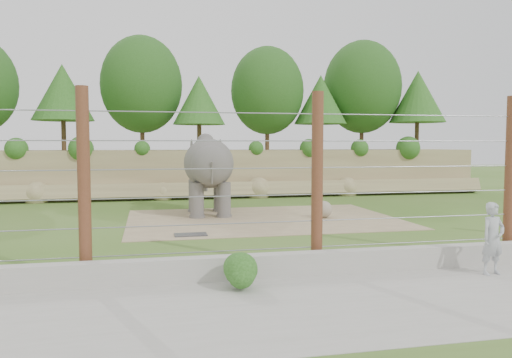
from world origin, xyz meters
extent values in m
plane|color=#3E6A1E|center=(0.00, 0.00, 0.00)|extent=(90.00, 90.00, 0.00)
cube|color=olive|center=(0.00, 13.00, 1.25)|extent=(30.00, 4.00, 2.50)
cube|color=olive|center=(0.00, 10.70, 0.35)|extent=(30.00, 1.37, 1.07)
cylinder|color=#3F2B19|center=(-8.00, 12.50, 3.29)|extent=(0.24, 0.24, 1.58)
sphere|color=#1F4815|center=(-8.00, 12.50, 5.42)|extent=(3.60, 3.60, 3.60)
cylinder|color=#3F2B19|center=(-4.00, 13.00, 3.46)|extent=(0.24, 0.24, 1.92)
sphere|color=#1F4815|center=(-4.00, 13.00, 6.07)|extent=(4.40, 4.40, 4.40)
cylinder|color=#3F2B19|center=(-1.00, 11.80, 3.20)|extent=(0.24, 0.24, 1.40)
sphere|color=#1F4815|center=(-1.00, 11.80, 5.10)|extent=(3.20, 3.20, 3.20)
cylinder|color=#3F2B19|center=(3.00, 12.80, 3.41)|extent=(0.24, 0.24, 1.82)
sphere|color=#1F4815|center=(3.00, 12.80, 5.88)|extent=(4.16, 4.16, 4.16)
cylinder|color=#3F2B19|center=(6.00, 12.20, 3.25)|extent=(0.24, 0.24, 1.50)
sphere|color=#1F4815|center=(6.00, 12.20, 5.29)|extent=(3.44, 3.44, 3.44)
cylinder|color=#3F2B19|center=(9.00, 13.20, 3.51)|extent=(0.24, 0.24, 2.03)
sphere|color=#1F4815|center=(9.00, 13.20, 6.27)|extent=(4.64, 4.64, 4.64)
cylinder|color=#3F2B19|center=(12.00, 12.00, 3.32)|extent=(0.24, 0.24, 1.64)
sphere|color=#1F4815|center=(12.00, 12.00, 5.55)|extent=(3.76, 3.76, 3.76)
cube|color=#927B5C|center=(0.50, 3.00, 0.01)|extent=(10.00, 7.00, 0.02)
cube|color=#262628|center=(-2.46, 0.20, 0.04)|extent=(1.00, 0.60, 0.03)
sphere|color=gray|center=(2.81, 2.77, 0.34)|extent=(0.65, 0.65, 0.65)
cube|color=#A29F96|center=(0.00, -5.00, 0.25)|extent=(26.00, 0.35, 0.50)
cube|color=#A29F96|center=(0.00, -7.00, 0.01)|extent=(26.00, 4.00, 0.01)
cylinder|color=#4F2716|center=(-5.00, -4.50, 2.00)|extent=(0.26, 0.26, 4.00)
cylinder|color=#4F2716|center=(0.00, -4.50, 2.00)|extent=(0.26, 0.26, 4.00)
cylinder|color=#4F2716|center=(5.00, -4.50, 2.00)|extent=(0.26, 0.26, 4.00)
cylinder|color=gray|center=(0.00, -4.50, 0.50)|extent=(20.00, 0.02, 0.02)
cylinder|color=gray|center=(0.00, -4.50, 1.10)|extent=(20.00, 0.02, 0.02)
cylinder|color=gray|center=(0.00, -4.50, 1.70)|extent=(20.00, 0.02, 0.02)
cylinder|color=gray|center=(0.00, -4.50, 2.30)|extent=(20.00, 0.02, 0.02)
cylinder|color=gray|center=(0.00, -4.50, 2.90)|extent=(20.00, 0.02, 0.02)
cylinder|color=gray|center=(0.00, -4.50, 3.50)|extent=(20.00, 0.02, 0.02)
sphere|color=#235016|center=(-1.83, -5.80, 0.35)|extent=(0.67, 0.67, 0.67)
imported|color=#A7AAB0|center=(3.54, -5.83, 0.79)|extent=(0.62, 0.45, 1.57)
camera|label=1|loc=(-3.72, -15.14, 2.83)|focal=35.00mm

